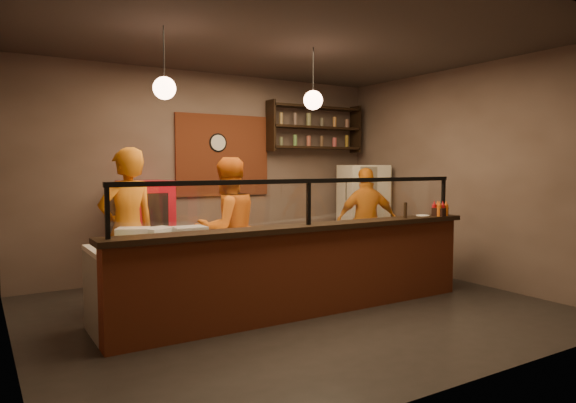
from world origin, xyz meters
TOP-DOWN VIEW (x-y plane):
  - floor at (0.00, 0.00)m, footprint 6.00×6.00m
  - ceiling at (0.00, 0.00)m, footprint 6.00×6.00m
  - wall_back at (0.00, 2.50)m, footprint 6.00×0.00m
  - wall_left at (-3.00, 0.00)m, footprint 0.00×5.00m
  - wall_right at (3.00, 0.00)m, footprint 0.00×5.00m
  - wall_front at (0.00, -2.50)m, footprint 6.00×0.00m
  - brick_patch at (0.20, 2.47)m, footprint 1.60×0.04m
  - service_counter at (0.00, -0.30)m, footprint 4.60×0.25m
  - counter_ledge at (0.00, -0.30)m, footprint 4.70×0.37m
  - worktop_cabinet at (0.00, 0.20)m, footprint 4.60×0.75m
  - worktop at (0.00, 0.20)m, footprint 4.60×0.75m
  - sneeze_guard at (0.00, -0.30)m, footprint 4.50×0.05m
  - wall_shelving at (1.90, 2.32)m, footprint 1.84×0.28m
  - wall_clock at (0.10, 2.46)m, footprint 0.30×0.04m
  - pendant_left at (-1.50, 0.20)m, footprint 0.24×0.24m
  - pendant_right at (0.40, 0.20)m, footprint 0.24×0.24m
  - cook_left at (-1.73, 0.95)m, footprint 0.81×0.63m
  - cook_mid at (-0.50, 0.82)m, footprint 0.98×0.81m
  - cook_right at (2.05, 1.09)m, footprint 1.08×0.74m
  - fridge at (2.60, 1.85)m, footprint 0.87×0.83m
  - red_cooler at (-1.16, 2.15)m, footprint 0.73×0.68m
  - pizza_dough at (0.75, 0.12)m, footprint 0.58×0.58m
  - prep_tub_a at (-1.56, 0.29)m, footprint 0.40×0.37m
  - prep_tub_b at (-1.81, 0.39)m, footprint 0.42×0.38m
  - prep_tub_c at (-1.26, 0.15)m, footprint 0.35×0.28m
  - rolling_pin at (-1.96, 0.23)m, footprint 0.35×0.21m
  - condiment_caddy at (2.09, -0.36)m, footprint 0.23×0.20m
  - pepper_mill at (1.49, -0.32)m, footprint 0.06×0.06m
  - small_plate at (1.87, -0.26)m, footprint 0.22×0.22m

SIDE VIEW (x-z plane):
  - floor at x=0.00m, z-range 0.00..0.00m
  - worktop_cabinet at x=0.00m, z-range 0.00..0.85m
  - service_counter at x=0.00m, z-range 0.00..1.00m
  - red_cooler at x=-1.16m, z-range 0.00..1.52m
  - cook_right at x=2.05m, z-range 0.00..1.70m
  - fridge at x=2.60m, z-range 0.00..1.74m
  - worktop at x=0.00m, z-range 0.85..0.90m
  - pizza_dough at x=0.75m, z-range 0.90..0.91m
  - cook_mid at x=-0.50m, z-range 0.00..1.84m
  - rolling_pin at x=-1.96m, z-range 0.90..0.96m
  - cook_left at x=-1.73m, z-range 0.00..1.95m
  - prep_tub_a at x=-1.56m, z-range 0.90..1.06m
  - prep_tub_b at x=-1.81m, z-range 0.90..1.07m
  - prep_tub_c at x=-1.26m, z-range 0.90..1.07m
  - counter_ledge at x=0.00m, z-range 1.00..1.06m
  - small_plate at x=1.87m, z-range 1.06..1.07m
  - condiment_caddy at x=2.09m, z-range 1.06..1.17m
  - pepper_mill at x=1.49m, z-range 1.06..1.26m
  - sneeze_guard at x=0.00m, z-range 1.11..1.63m
  - wall_back at x=0.00m, z-range -1.40..4.60m
  - wall_left at x=-3.00m, z-range -0.90..4.10m
  - wall_right at x=3.00m, z-range -0.90..4.10m
  - wall_front at x=0.00m, z-range -1.40..4.60m
  - brick_patch at x=0.20m, z-range 1.25..2.55m
  - wall_clock at x=0.10m, z-range 1.95..2.25m
  - wall_shelving at x=1.90m, z-range 1.98..2.83m
  - pendant_left at x=-1.50m, z-range 2.17..2.94m
  - pendant_right at x=0.40m, z-range 2.17..2.94m
  - ceiling at x=0.00m, z-range 3.20..3.20m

